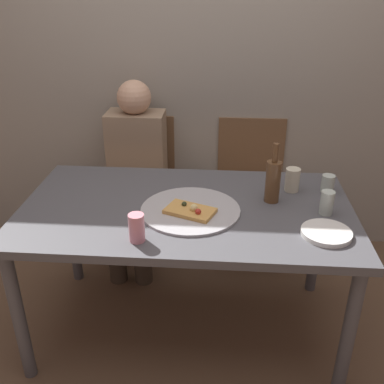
% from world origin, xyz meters
% --- Properties ---
extents(ground_plane, '(8.00, 8.00, 0.00)m').
position_xyz_m(ground_plane, '(0.00, 0.00, 0.00)').
color(ground_plane, brown).
extents(back_wall, '(6.00, 0.10, 2.60)m').
position_xyz_m(back_wall, '(0.00, 1.01, 1.30)').
color(back_wall, gray).
rests_on(back_wall, ground_plane).
extents(dining_table, '(1.57, 0.88, 0.75)m').
position_xyz_m(dining_table, '(0.00, 0.00, 0.67)').
color(dining_table, '#4C4C51').
rests_on(dining_table, ground_plane).
extents(pizza_tray, '(0.46, 0.46, 0.01)m').
position_xyz_m(pizza_tray, '(0.02, -0.05, 0.75)').
color(pizza_tray, '#ADADB2').
rests_on(pizza_tray, dining_table).
extents(pizza_slice_last, '(0.25, 0.20, 0.05)m').
position_xyz_m(pizza_slice_last, '(0.03, -0.08, 0.77)').
color(pizza_slice_last, tan).
rests_on(pizza_slice_last, pizza_tray).
extents(wine_bottle, '(0.07, 0.07, 0.29)m').
position_xyz_m(wine_bottle, '(0.41, 0.09, 0.86)').
color(wine_bottle, brown).
rests_on(wine_bottle, dining_table).
extents(tumbler_near, '(0.07, 0.07, 0.12)m').
position_xyz_m(tumbler_near, '(0.52, 0.21, 0.81)').
color(tumbler_near, beige).
rests_on(tumbler_near, dining_table).
extents(tumbler_far, '(0.06, 0.06, 0.09)m').
position_xyz_m(tumbler_far, '(0.70, 0.21, 0.79)').
color(tumbler_far, '#B7C6BC').
rests_on(tumbler_far, dining_table).
extents(wine_glass, '(0.06, 0.06, 0.11)m').
position_xyz_m(wine_glass, '(0.65, -0.02, 0.80)').
color(wine_glass, '#B7C6BC').
rests_on(wine_glass, dining_table).
extents(soda_can, '(0.07, 0.07, 0.12)m').
position_xyz_m(soda_can, '(-0.18, -0.32, 0.81)').
color(soda_can, pink).
rests_on(soda_can, dining_table).
extents(plate_stack, '(0.21, 0.21, 0.02)m').
position_xyz_m(plate_stack, '(0.61, -0.21, 0.76)').
color(plate_stack, white).
rests_on(plate_stack, dining_table).
extents(chair_left, '(0.44, 0.44, 0.90)m').
position_xyz_m(chair_left, '(-0.39, 0.84, 0.51)').
color(chair_left, brown).
rests_on(chair_left, ground_plane).
extents(chair_right, '(0.44, 0.44, 0.90)m').
position_xyz_m(chair_right, '(0.35, 0.84, 0.51)').
color(chair_right, brown).
rests_on(chair_right, ground_plane).
extents(guest_in_sweater, '(0.36, 0.56, 1.17)m').
position_xyz_m(guest_in_sweater, '(-0.39, 0.69, 0.64)').
color(guest_in_sweater, '#937A60').
rests_on(guest_in_sweater, ground_plane).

